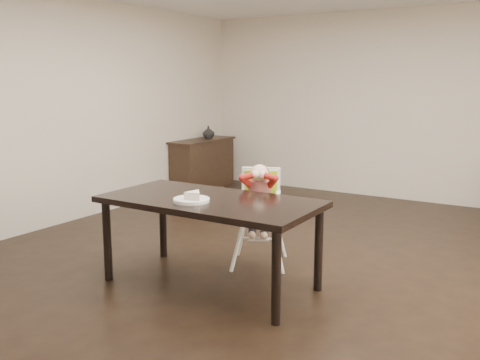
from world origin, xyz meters
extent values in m
plane|color=black|center=(0.00, 0.00, 0.00)|extent=(7.00, 7.00, 0.00)
cube|color=beige|center=(0.00, 3.50, 1.35)|extent=(6.00, 0.02, 2.70)
cube|color=beige|center=(-3.00, 0.00, 1.35)|extent=(0.02, 7.00, 2.70)
cube|color=black|center=(-0.33, -0.69, 0.72)|extent=(1.80, 0.90, 0.05)
cylinder|color=black|center=(-1.15, -1.06, 0.35)|extent=(0.07, 0.07, 0.70)
cylinder|color=black|center=(0.49, -1.06, 0.35)|extent=(0.07, 0.07, 0.70)
cylinder|color=black|center=(-1.15, -0.32, 0.35)|extent=(0.07, 0.07, 0.70)
cylinder|color=black|center=(0.49, -0.32, 0.35)|extent=(0.07, 0.07, 0.70)
cylinder|color=white|center=(-0.33, -0.26, 0.25)|extent=(0.05, 0.05, 0.51)
cylinder|color=white|center=(0.00, -0.11, 0.25)|extent=(0.05, 0.05, 0.51)
cylinder|color=white|center=(-0.48, 0.07, 0.25)|extent=(0.05, 0.05, 0.51)
cylinder|color=white|center=(-0.15, 0.22, 0.25)|extent=(0.05, 0.05, 0.51)
cube|color=white|center=(-0.24, -0.02, 0.51)|extent=(0.46, 0.45, 0.05)
cube|color=#8EBF18|center=(-0.24, -0.02, 0.54)|extent=(0.38, 0.37, 0.03)
cube|color=white|center=(-0.30, 0.11, 0.71)|extent=(0.35, 0.19, 0.38)
cube|color=#8EBF18|center=(-0.29, 0.08, 0.70)|extent=(0.29, 0.14, 0.34)
cube|color=black|center=(-0.31, 0.00, 0.70)|extent=(0.09, 0.16, 0.02)
cube|color=black|center=(-0.21, 0.04, 0.70)|extent=(0.09, 0.16, 0.02)
cylinder|color=red|center=(-0.24, -0.02, 0.67)|extent=(0.28, 0.28, 0.24)
sphere|color=beige|center=(-0.23, -0.04, 0.87)|extent=(0.22, 0.22, 0.16)
ellipsoid|color=brown|center=(-0.24, -0.02, 0.89)|extent=(0.22, 0.21, 0.12)
sphere|color=beige|center=(-0.23, -0.13, 0.88)|extent=(0.10, 0.10, 0.07)
sphere|color=beige|center=(-0.17, -0.10, 0.88)|extent=(0.10, 0.10, 0.07)
cylinder|color=white|center=(-0.39, -0.86, 0.76)|extent=(0.35, 0.35, 0.02)
torus|color=white|center=(-0.39, -0.86, 0.77)|extent=(0.35, 0.35, 0.01)
cube|color=black|center=(-2.78, 2.61, 0.38)|extent=(0.40, 1.20, 0.76)
cube|color=black|center=(-2.78, 2.61, 0.78)|extent=(0.44, 1.26, 0.03)
imported|color=#99999E|center=(-2.78, 2.78, 0.88)|extent=(0.25, 0.26, 0.19)
camera|label=1|loc=(2.14, -4.22, 1.71)|focal=40.00mm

